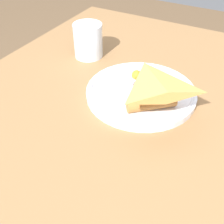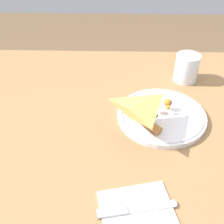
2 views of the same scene
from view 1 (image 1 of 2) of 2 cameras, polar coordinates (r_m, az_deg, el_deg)
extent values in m
cube|color=olive|center=(0.63, 3.18, -2.71)|extent=(1.14, 0.89, 0.03)
cube|color=#382D23|center=(1.37, -2.72, 3.89)|extent=(0.06, 0.06, 0.73)
cylinder|color=white|center=(0.69, 5.89, 3.93)|extent=(0.27, 0.27, 0.02)
torus|color=white|center=(0.68, 5.94, 4.58)|extent=(0.25, 0.25, 0.01)
pyramid|color=#DBA351|center=(0.67, 6.12, 4.93)|extent=(0.18, 0.18, 0.02)
cylinder|color=#B77A3D|center=(0.62, 8.07, 1.55)|extent=(0.09, 0.10, 0.02)
sphere|color=#7A4256|center=(0.65, 5.17, 5.47)|extent=(0.02, 0.02, 0.02)
sphere|color=orange|center=(0.68, 6.55, 6.83)|extent=(0.01, 0.01, 0.01)
sphere|color=#7A4256|center=(0.69, 5.12, 7.61)|extent=(0.02, 0.02, 0.02)
sphere|color=orange|center=(0.69, 4.99, 7.51)|extent=(0.02, 0.02, 0.02)
sphere|color=#388433|center=(0.64, 8.33, 4.12)|extent=(0.02, 0.02, 0.02)
cylinder|color=white|center=(0.84, -4.87, 14.28)|extent=(0.08, 0.08, 0.10)
cylinder|color=white|center=(0.85, -4.79, 12.98)|extent=(0.07, 0.07, 0.05)
torus|color=white|center=(0.82, -5.05, 17.22)|extent=(0.08, 0.08, 0.00)
camera|label=2|loc=(0.61, 89.83, 18.14)|focal=45.00mm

